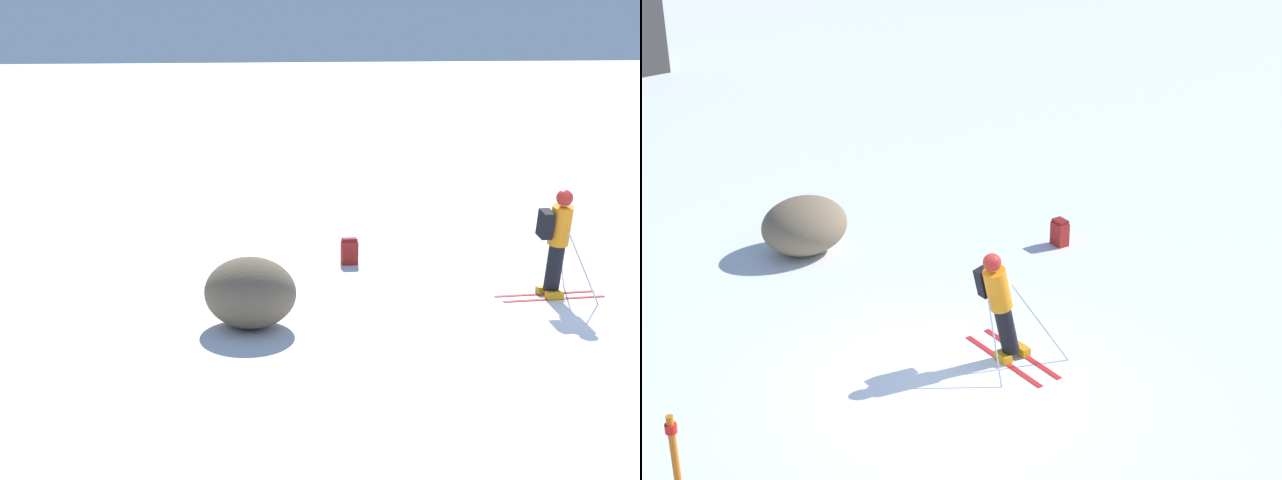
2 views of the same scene
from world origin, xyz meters
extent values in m
plane|color=white|center=(0.00, 0.00, 0.00)|extent=(300.00, 300.00, 0.00)
cube|color=red|center=(1.02, 0.00, 0.01)|extent=(0.13, 1.77, 0.01)
cube|color=red|center=(1.38, 0.00, 0.01)|extent=(0.13, 1.77, 0.01)
cube|color=orange|center=(1.02, 0.00, 0.07)|extent=(0.15, 0.28, 0.12)
cube|color=orange|center=(1.38, 0.00, 0.07)|extent=(0.15, 0.28, 0.12)
cylinder|color=black|center=(1.07, 0.00, 0.53)|extent=(0.45, 0.27, 0.87)
cylinder|color=orange|center=(0.90, 0.01, 1.25)|extent=(0.49, 0.35, 0.71)
sphere|color=tan|center=(0.80, 0.01, 1.68)|extent=(0.29, 0.24, 0.28)
sphere|color=#AD231E|center=(0.79, 0.01, 1.71)|extent=(0.33, 0.28, 0.32)
cube|color=black|center=(0.90, 0.27, 1.28)|extent=(0.38, 0.19, 0.49)
cylinder|color=#B7B7BC|center=(0.63, -0.29, 0.58)|extent=(0.17, 0.52, 1.18)
cylinder|color=#B7B7BC|center=(1.47, -0.31, 0.63)|extent=(0.73, 0.55, 1.28)
cube|color=#AD231E|center=(4.43, 2.53, 0.22)|extent=(0.24, 0.31, 0.44)
cube|color=maroon|center=(4.43, 2.53, 0.47)|extent=(0.22, 0.28, 0.06)
ellipsoid|color=#7A664C|center=(0.59, 5.10, 0.52)|extent=(1.59, 1.35, 1.03)
camera|label=1|loc=(-14.48, 7.76, 4.24)|focal=60.00mm
camera|label=2|loc=(-7.77, -10.49, 8.38)|focal=60.00mm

